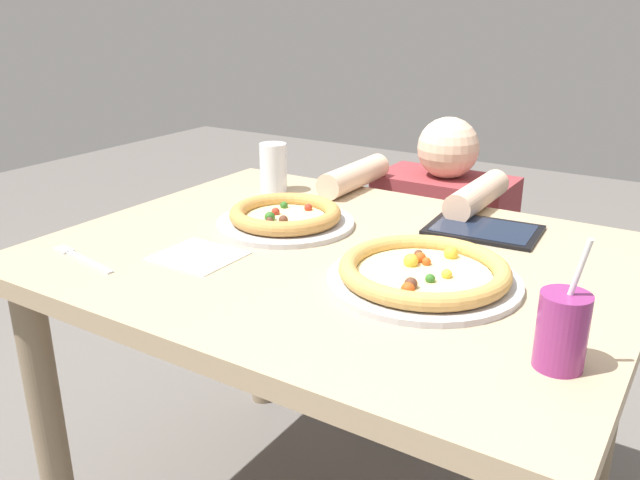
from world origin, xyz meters
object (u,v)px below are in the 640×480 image
object	(u,v)px
fork	(81,258)
diner_seated	(438,286)
water_cup_clear	(273,167)
drink_cup_colored	(562,330)
pizza_far	(285,217)
tablet	(483,230)
pizza_near	(424,273)

from	to	relation	value
fork	diner_seated	size ratio (longest dim) A/B	0.22
water_cup_clear	fork	distance (m)	0.61
drink_cup_colored	pizza_far	bearing A→B (deg)	156.55
tablet	diner_seated	distance (m)	0.56
pizza_far	tablet	size ratio (longest dim) A/B	1.24
pizza_far	tablet	bearing A→B (deg)	27.27
pizza_near	water_cup_clear	size ratio (longest dim) A/B	2.72
water_cup_clear	diner_seated	distance (m)	0.64
tablet	drink_cup_colored	bearing A→B (deg)	-60.44
pizza_far	fork	size ratio (longest dim) A/B	1.55
water_cup_clear	diner_seated	bearing A→B (deg)	46.72
water_cup_clear	tablet	size ratio (longest dim) A/B	0.52
drink_cup_colored	tablet	size ratio (longest dim) A/B	0.78
water_cup_clear	pizza_far	bearing A→B (deg)	-48.39
pizza_far	drink_cup_colored	bearing A→B (deg)	-23.45
pizza_near	diner_seated	size ratio (longest dim) A/B	0.38
fork	tablet	xyz separation A→B (m)	(0.62, 0.59, 0.00)
water_cup_clear	pizza_near	bearing A→B (deg)	-30.41
drink_cup_colored	diner_seated	size ratio (longest dim) A/B	0.21
pizza_near	pizza_far	size ratio (longest dim) A/B	1.13
fork	diner_seated	bearing A→B (deg)	68.76
water_cup_clear	fork	world-z (taller)	water_cup_clear
pizza_near	tablet	bearing A→B (deg)	90.85
drink_cup_colored	pizza_near	bearing A→B (deg)	149.63
pizza_near	diner_seated	distance (m)	0.83
pizza_far	fork	distance (m)	0.45
fork	tablet	bearing A→B (deg)	43.54
pizza_far	water_cup_clear	size ratio (longest dim) A/B	2.42
pizza_near	tablet	xyz separation A→B (m)	(-0.00, 0.34, -0.02)
tablet	diner_seated	world-z (taller)	diner_seated
pizza_far	tablet	distance (m)	0.45
drink_cup_colored	tablet	distance (m)	0.57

